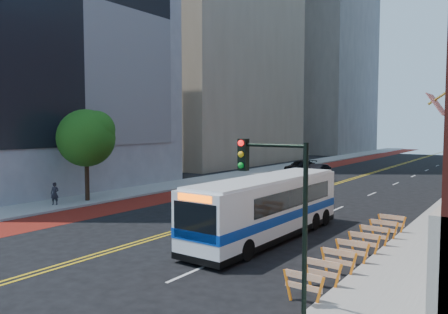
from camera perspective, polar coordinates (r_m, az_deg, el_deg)
name	(u,v)px	position (r m, az deg, el deg)	size (l,w,h in m)	color
ground	(135,243)	(21.68, -11.49, -11.01)	(160.00, 160.00, 0.00)	black
sidewalk_left	(249,173)	(52.38, 3.33, -2.04)	(4.00, 140.00, 0.15)	gray
bus_lane_paint	(278,175)	(50.47, 7.11, -2.38)	(3.60, 140.00, 0.01)	maroon
center_line_inner	(346,180)	(47.34, 15.64, -2.92)	(0.14, 140.00, 0.01)	gold
center_line_outer	(349,180)	(47.22, 16.05, -2.94)	(0.14, 140.00, 0.01)	gold
lane_dashes	(413,176)	(53.73, 23.49, -2.29)	(0.14, 98.20, 0.01)	silver
grey_building_left	(32,19)	(43.53, -23.74, 16.18)	(14.10, 24.00, 30.00)	gray
midrise_left_far	(317,4)	(103.94, 12.10, 18.92)	(20.00, 26.00, 65.00)	slate
construction_barriers	(358,245)	(19.34, 17.14, -10.89)	(1.42, 10.91, 1.00)	orange
street_tree	(87,136)	(33.44, -17.45, 2.66)	(4.20, 4.20, 6.70)	black
traffic_signal	(276,192)	(12.49, 6.84, -4.60)	(2.21, 0.34, 5.07)	black
transit_bus	(268,206)	(21.94, 5.81, -6.44)	(2.67, 11.30, 3.09)	white
car_a	(271,179)	(41.08, 6.15, -2.83)	(1.69, 4.20, 1.43)	black
car_b	(317,171)	(49.50, 12.05, -1.74)	(1.50, 4.30, 1.42)	black
car_c	(300,166)	(54.46, 9.90, -1.21)	(1.96, 4.82, 1.40)	black
pedestrian	(55,194)	(32.60, -21.24, -4.48)	(0.57, 0.37, 1.56)	black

